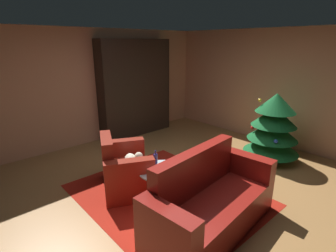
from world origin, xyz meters
TOP-DOWN VIEW (x-y plane):
  - ground_plane at (0.00, 0.00)m, footprint 7.17×7.17m
  - wall_back at (0.00, 3.02)m, footprint 5.86×0.06m
  - wall_left at (-2.90, 0.00)m, footprint 0.06×6.09m
  - area_rug at (-0.02, -0.29)m, footprint 2.70×2.20m
  - bookshelf_unit at (-2.64, 1.17)m, footprint 0.38×1.87m
  - armchair_red at (-0.61, -0.65)m, footprint 1.20×1.07m
  - couch_red at (0.87, -0.37)m, footprint 0.93×1.93m
  - coffee_table at (-0.00, -0.39)m, footprint 0.69×0.69m
  - book_stack_on_table at (0.00, -0.34)m, footprint 0.22×0.17m
  - bottle_on_table at (-0.19, -0.35)m, footprint 0.06×0.06m
  - decorated_tree at (0.38, 2.09)m, footprint 1.04×1.04m

SIDE VIEW (x-z plane):
  - ground_plane at x=0.00m, z-range 0.00..0.00m
  - area_rug at x=-0.02m, z-range 0.00..0.01m
  - armchair_red at x=-0.61m, z-range -0.13..0.76m
  - couch_red at x=0.87m, z-range -0.16..0.82m
  - coffee_table at x=0.00m, z-range 0.19..0.65m
  - book_stack_on_table at x=0.00m, z-range 0.46..0.54m
  - bottle_on_table at x=-0.19m, z-range 0.44..0.67m
  - decorated_tree at x=0.38m, z-range 0.00..1.33m
  - bookshelf_unit at x=-2.64m, z-range -0.02..2.27m
  - wall_back at x=0.00m, z-range 0.00..2.52m
  - wall_left at x=-2.90m, z-range 0.00..2.52m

